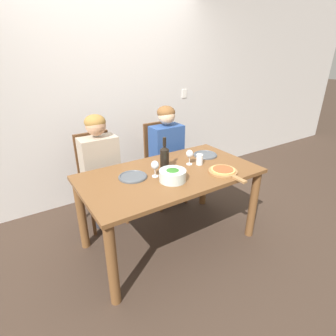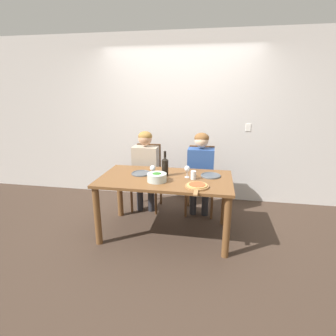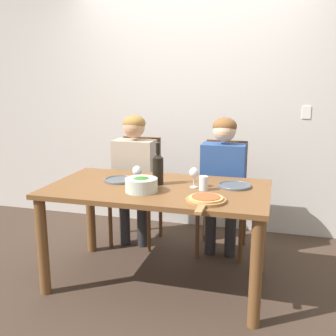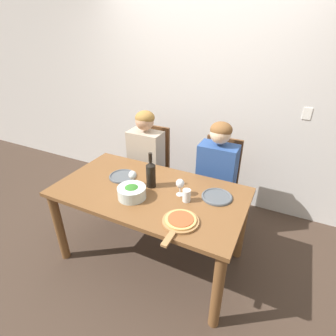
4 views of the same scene
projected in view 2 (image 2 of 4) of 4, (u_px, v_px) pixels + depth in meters
The scene contains 15 objects.
ground_plane at pixel (166, 233), 3.48m from camera, with size 40.00×40.00×0.00m, color #3D2D23.
back_wall at pixel (180, 120), 4.34m from camera, with size 10.00×0.06×2.70m.
dining_table at pixel (165, 187), 3.30m from camera, with size 1.64×0.89×0.78m.
chair_left at pixel (148, 175), 4.14m from camera, with size 0.42×0.42×1.01m.
chair_right at pixel (200, 178), 4.00m from camera, with size 0.42×0.42×1.01m.
person_woman at pixel (145, 164), 3.97m from camera, with size 0.47×0.51×1.24m.
person_man at pixel (201, 166), 3.83m from camera, with size 0.47×0.51×1.24m.
wine_bottle at pixel (165, 166), 3.29m from camera, with size 0.08×0.08×0.32m.
broccoli_bowl at pixel (157, 177), 3.12m from camera, with size 0.23×0.23×0.11m.
dinner_plate_left at pixel (141, 173), 3.40m from camera, with size 0.25×0.25×0.02m.
dinner_plate_right at pixel (211, 175), 3.31m from camera, with size 0.25×0.25×0.02m.
pizza_on_board at pixel (197, 186), 2.93m from camera, with size 0.27×0.41×0.04m.
wine_glass_left at pixel (153, 169), 3.25m from camera, with size 0.07×0.07×0.15m.
wine_glass_right at pixel (187, 169), 3.24m from camera, with size 0.07×0.07×0.15m.
water_tumbler at pixel (193, 175), 3.19m from camera, with size 0.07×0.07×0.10m.
Camera 2 is at (0.57, -3.04, 1.83)m, focal length 28.00 mm.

